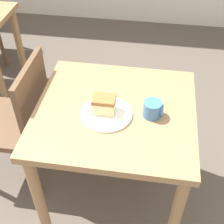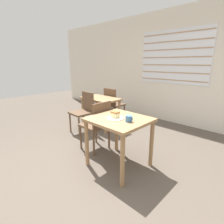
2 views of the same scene
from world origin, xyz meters
TOP-DOWN VIEW (x-y plane):
  - ground_plane at (0.00, 0.00)m, footprint 14.00×14.00m
  - wall_back at (-0.00, 3.03)m, footprint 10.00×0.09m
  - dining_table_near at (0.11, 0.49)m, footprint 0.81×0.77m
  - dining_table_far at (-1.36, 1.45)m, footprint 0.92×0.56m
  - chair_near_window at (-0.50, 0.59)m, footprint 0.43×0.43m
  - chair_far_corner at (-1.39, 0.97)m, footprint 0.44×0.44m
  - chair_far_opposite at (-1.40, 1.93)m, footprint 0.44×0.44m
  - plate at (0.07, 0.45)m, footprint 0.26×0.26m
  - cake_slice at (0.06, 0.46)m, footprint 0.11×0.08m
  - coffee_mug at (0.30, 0.48)m, footprint 0.10×0.09m

SIDE VIEW (x-z plane):
  - ground_plane at x=0.00m, z-range 0.00..0.00m
  - chair_near_window at x=-0.50m, z-range 0.05..0.96m
  - chair_far_corner at x=-1.39m, z-range 0.05..0.96m
  - chair_far_opposite at x=-1.40m, z-range 0.05..0.96m
  - dining_table_far at x=-1.36m, z-range 0.23..0.95m
  - dining_table_near at x=0.11m, z-range 0.25..1.01m
  - plate at x=0.07m, z-range 0.76..0.78m
  - coffee_mug at x=0.30m, z-range 0.76..0.85m
  - cake_slice at x=0.06m, z-range 0.78..0.86m
  - wall_back at x=0.00m, z-range 0.01..2.81m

